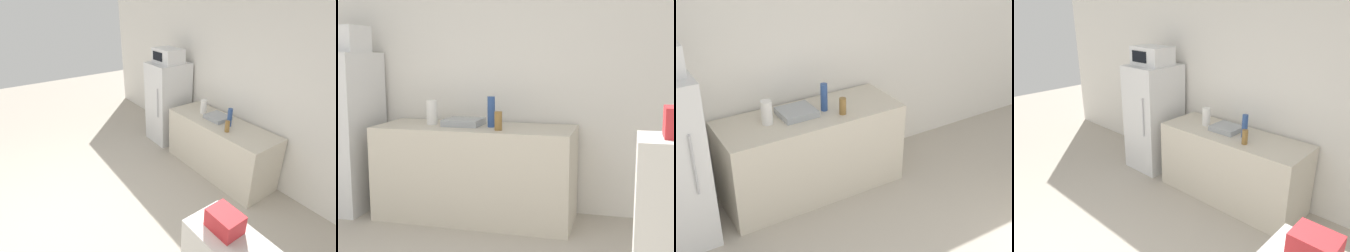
# 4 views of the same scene
# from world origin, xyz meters

# --- Properties ---
(wall_back) EXTENTS (8.00, 0.06, 2.60)m
(wall_back) POSITION_xyz_m (0.00, 3.06, 1.30)
(wall_back) COLOR white
(wall_back) RESTS_ON ground_plane
(refrigerator) EXTENTS (0.60, 0.70, 1.52)m
(refrigerator) POSITION_xyz_m (-1.34, 2.65, 0.76)
(refrigerator) COLOR silver
(refrigerator) RESTS_ON ground_plane
(microwave) EXTENTS (0.52, 0.39, 0.25)m
(microwave) POSITION_xyz_m (-1.34, 2.65, 1.65)
(microwave) COLOR white
(microwave) RESTS_ON refrigerator
(counter) EXTENTS (1.80, 0.66, 0.86)m
(counter) POSITION_xyz_m (0.02, 2.67, 0.43)
(counter) COLOR beige
(counter) RESTS_ON ground_plane
(sink_basin) EXTENTS (0.34, 0.31, 0.06)m
(sink_basin) POSITION_xyz_m (-0.10, 2.71, 0.89)
(sink_basin) COLOR #9EA3A8
(sink_basin) RESTS_ON counter
(bottle_tall) EXTENTS (0.07, 0.07, 0.27)m
(bottle_tall) POSITION_xyz_m (0.18, 2.67, 1.00)
(bottle_tall) COLOR #2D4C8C
(bottle_tall) RESTS_ON counter
(bottle_short) EXTENTS (0.07, 0.07, 0.16)m
(bottle_short) POSITION_xyz_m (0.29, 2.51, 0.94)
(bottle_short) COLOR olive
(bottle_short) RESTS_ON counter
(basket) EXTENTS (0.22, 0.18, 0.15)m
(basket) POSITION_xyz_m (1.64, 1.01, 1.19)
(basket) COLOR red
(basket) RESTS_ON shelf_cabinet
(paper_towel_roll) EXTENTS (0.10, 0.10, 0.23)m
(paper_towel_roll) POSITION_xyz_m (-0.40, 2.69, 0.98)
(paper_towel_roll) COLOR white
(paper_towel_roll) RESTS_ON counter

